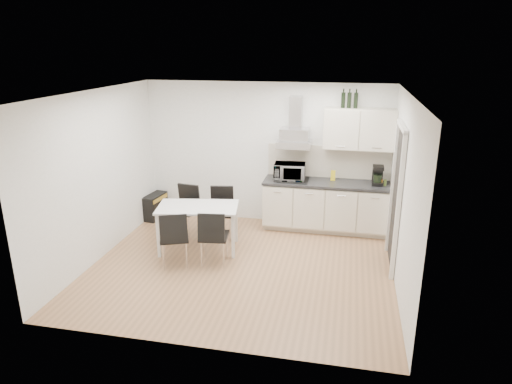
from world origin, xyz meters
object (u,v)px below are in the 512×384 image
kitchenette (329,186)px  floor_speaker (213,211)px  dining_table (198,212)px  chair_near_left (174,238)px  chair_far_right (221,213)px  guitar_amp (155,206)px  chair_near_right (214,237)px  chair_far_left (184,211)px

kitchenette → floor_speaker: (-2.21, 0.17, -0.70)m
dining_table → chair_near_left: size_ratio=1.58×
kitchenette → dining_table: kitchenette is taller
kitchenette → chair_far_right: (-1.79, -0.71, -0.39)m
guitar_amp → chair_far_right: bearing=-14.8°
kitchenette → dining_table: bearing=-147.7°
kitchenette → chair_near_right: bearing=-133.4°
kitchenette → chair_near_right: size_ratio=2.86×
chair_far_left → floor_speaker: bearing=-96.5°
chair_near_left → chair_near_right: bearing=-6.0°
chair_far_left → chair_far_right: size_ratio=1.00×
kitchenette → guitar_amp: (-3.29, -0.08, -0.59)m
chair_far_left → chair_far_right: bearing=-169.1°
chair_far_left → guitar_amp: bearing=-29.5°
chair_near_left → guitar_amp: bearing=100.0°
floor_speaker → dining_table: bearing=-61.2°
chair_far_left → chair_near_left: bearing=111.1°
chair_far_left → chair_near_right: bearing=138.9°
chair_far_left → chair_near_left: size_ratio=1.00×
chair_far_right → guitar_amp: (-1.51, 0.62, -0.20)m
chair_far_right → chair_near_right: bearing=90.8°
dining_table → chair_near_left: (-0.18, -0.60, -0.22)m
kitchenette → floor_speaker: 2.33m
chair_far_left → chair_near_right: same height
chair_near_right → floor_speaker: 1.99m
chair_far_right → chair_far_left: bearing=-6.4°
chair_far_right → chair_near_left: (-0.40, -1.16, 0.00)m
dining_table → chair_far_right: 0.64m
chair_far_right → chair_near_right: (0.17, -1.00, 0.00)m
chair_near_right → dining_table: bearing=125.0°
dining_table → chair_far_left: size_ratio=1.58×
chair_near_left → chair_far_left: bearing=81.1°
guitar_amp → chair_near_right: bearing=-36.4°
chair_far_left → chair_near_right: size_ratio=1.00×
chair_far_left → guitar_amp: chair_far_left is taller
chair_far_right → floor_speaker: (-0.42, 0.87, -0.31)m
chair_far_right → floor_speaker: size_ratio=3.43×
chair_far_left → guitar_amp: size_ratio=1.48×
dining_table → floor_speaker: dining_table is taller
chair_near_right → chair_far_right: bearing=92.7°
chair_near_left → floor_speaker: size_ratio=3.43×
chair_far_left → chair_far_right: same height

